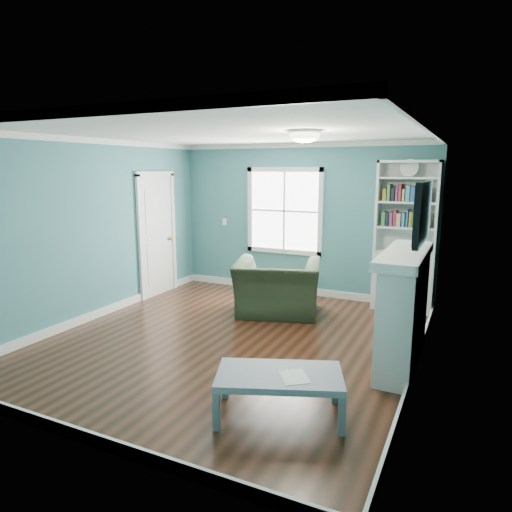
% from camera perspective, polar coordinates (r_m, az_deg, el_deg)
% --- Properties ---
extents(floor, '(5.00, 5.00, 0.00)m').
position_cam_1_polar(floor, '(5.99, -3.01, -10.46)').
color(floor, black).
rests_on(floor, ground).
extents(room_walls, '(5.00, 5.00, 5.00)m').
position_cam_1_polar(room_walls, '(5.61, -3.18, 4.76)').
color(room_walls, teal).
rests_on(room_walls, ground).
extents(trim, '(4.50, 5.00, 2.60)m').
position_cam_1_polar(trim, '(5.66, -3.14, 1.28)').
color(trim, white).
rests_on(trim, ground).
extents(window, '(1.40, 0.06, 1.50)m').
position_cam_1_polar(window, '(7.99, 3.57, 5.64)').
color(window, white).
rests_on(window, room_walls).
extents(bookshelf, '(0.90, 0.35, 2.31)m').
position_cam_1_polar(bookshelf, '(7.35, 18.07, 0.53)').
color(bookshelf, silver).
rests_on(bookshelf, ground).
extents(fireplace, '(0.44, 1.58, 1.30)m').
position_cam_1_polar(fireplace, '(5.35, 18.10, -6.43)').
color(fireplace, black).
rests_on(fireplace, ground).
extents(tv, '(0.06, 1.10, 0.65)m').
position_cam_1_polar(tv, '(5.13, 20.16, 5.15)').
color(tv, black).
rests_on(tv, fireplace).
extents(door, '(0.12, 0.98, 2.17)m').
position_cam_1_polar(door, '(8.05, -12.26, 2.76)').
color(door, silver).
rests_on(door, ground).
extents(ceiling_fixture, '(0.38, 0.38, 0.15)m').
position_cam_1_polar(ceiling_fixture, '(5.31, 6.10, 14.83)').
color(ceiling_fixture, white).
rests_on(ceiling_fixture, room_walls).
extents(light_switch, '(0.08, 0.01, 0.12)m').
position_cam_1_polar(light_switch, '(8.53, -3.96, 4.29)').
color(light_switch, white).
rests_on(light_switch, room_walls).
extents(recliner, '(1.43, 1.14, 1.09)m').
position_cam_1_polar(recliner, '(6.88, 2.71, -2.86)').
color(recliner, black).
rests_on(recliner, ground).
extents(coffee_table, '(1.25, 0.97, 0.40)m').
position_cam_1_polar(coffee_table, '(4.18, 2.94, -15.07)').
color(coffee_table, '#535D64').
rests_on(coffee_table, ground).
extents(paper_sheet, '(0.35, 0.36, 0.00)m').
position_cam_1_polar(paper_sheet, '(4.10, 4.81, -14.81)').
color(paper_sheet, white).
rests_on(paper_sheet, coffee_table).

